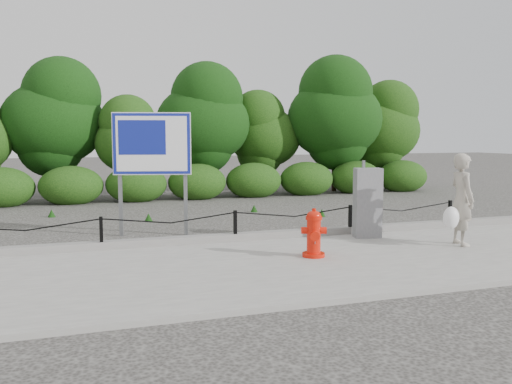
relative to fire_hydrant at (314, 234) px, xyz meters
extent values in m
plane|color=#2D2B28|center=(-0.86, 1.73, -0.47)|extent=(90.00, 90.00, 0.00)
cube|color=gray|center=(-0.86, -0.27, -0.43)|extent=(14.00, 4.00, 0.08)
cube|color=slate|center=(-0.86, 1.78, -0.32)|extent=(14.00, 0.22, 0.14)
cube|color=black|center=(-3.36, 1.73, -0.09)|extent=(0.06, 0.06, 0.60)
cube|color=black|center=(-0.86, 1.73, -0.09)|extent=(0.06, 0.06, 0.60)
cube|color=black|center=(1.64, 1.73, -0.09)|extent=(0.06, 0.06, 0.60)
cube|color=black|center=(4.14, 1.73, -0.09)|extent=(0.06, 0.06, 0.60)
cylinder|color=black|center=(-4.61, 1.73, 0.13)|extent=(2.50, 0.02, 0.02)
cylinder|color=black|center=(-2.11, 1.73, 0.13)|extent=(2.50, 0.02, 0.02)
cylinder|color=black|center=(0.39, 1.73, 0.13)|extent=(2.50, 0.02, 0.02)
cylinder|color=black|center=(2.89, 1.73, 0.13)|extent=(2.50, 0.02, 0.02)
cylinder|color=black|center=(-4.36, 11.13, 0.67)|extent=(0.18, 0.18, 2.29)
ellipsoid|color=#1B5012|center=(-4.36, 11.13, 2.28)|extent=(3.39, 2.93, 3.67)
cylinder|color=black|center=(-1.86, 10.33, 0.37)|extent=(0.18, 0.18, 1.69)
ellipsoid|color=#1B5012|center=(-1.86, 10.33, 1.55)|extent=(2.49, 2.16, 2.70)
cylinder|color=black|center=(0.64, 10.73, 0.67)|extent=(0.18, 0.18, 2.29)
ellipsoid|color=#1B5012|center=(0.64, 10.73, 2.28)|extent=(3.39, 2.93, 3.66)
cylinder|color=black|center=(3.14, 11.13, 0.46)|extent=(0.18, 0.18, 1.85)
ellipsoid|color=#1B5012|center=(3.14, 11.13, 1.75)|extent=(2.74, 2.37, 2.97)
cylinder|color=black|center=(5.64, 10.33, 0.77)|extent=(0.18, 0.18, 2.48)
ellipsoid|color=#1B5012|center=(5.64, 10.33, 2.51)|extent=(3.67, 3.18, 3.97)
cylinder|color=black|center=(7.94, 10.73, 0.58)|extent=(0.18, 0.18, 2.10)
ellipsoid|color=#1B5012|center=(7.94, 10.73, 2.04)|extent=(3.10, 2.68, 3.35)
cylinder|color=red|center=(0.00, 0.01, -0.36)|extent=(0.49, 0.49, 0.06)
cylinder|color=red|center=(0.00, 0.01, -0.04)|extent=(0.30, 0.30, 0.58)
cylinder|color=red|center=(0.00, 0.01, 0.27)|extent=(0.35, 0.35, 0.05)
ellipsoid|color=red|center=(0.00, 0.01, 0.30)|extent=(0.31, 0.31, 0.18)
cylinder|color=red|center=(0.00, 0.01, 0.40)|extent=(0.08, 0.08, 0.05)
cylinder|color=red|center=(-0.15, 0.06, 0.06)|extent=(0.14, 0.15, 0.12)
cylinder|color=red|center=(0.15, -0.04, 0.06)|extent=(0.14, 0.15, 0.12)
cylinder|color=red|center=(-0.05, -0.15, -0.01)|extent=(0.19, 0.17, 0.16)
cylinder|color=slate|center=(-0.03, -0.13, -0.09)|extent=(0.01, 0.06, 0.12)
imported|color=#A29A8B|center=(3.02, 0.02, 0.47)|extent=(0.51, 0.69, 1.72)
ellipsoid|color=white|center=(2.67, -0.13, 0.16)|extent=(0.31, 0.24, 0.41)
cube|color=gray|center=(1.76, 1.26, 0.30)|extent=(0.58, 0.42, 1.39)
cube|color=slate|center=(1.76, 1.45, 0.38)|extent=(0.07, 0.07, 1.54)
cube|color=slate|center=(-2.87, 3.44, 0.83)|extent=(0.09, 0.09, 2.60)
cube|color=slate|center=(-1.55, 3.09, 0.83)|extent=(0.09, 0.09, 2.60)
cube|color=white|center=(-2.23, 3.21, 1.48)|extent=(1.58, 0.47, 1.30)
cube|color=navy|center=(-2.24, 3.18, 1.48)|extent=(1.54, 0.41, 1.26)
cube|color=navy|center=(-2.43, 3.22, 1.61)|extent=(0.94, 0.26, 0.71)
camera|label=1|loc=(-3.82, -8.19, 1.65)|focal=38.00mm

